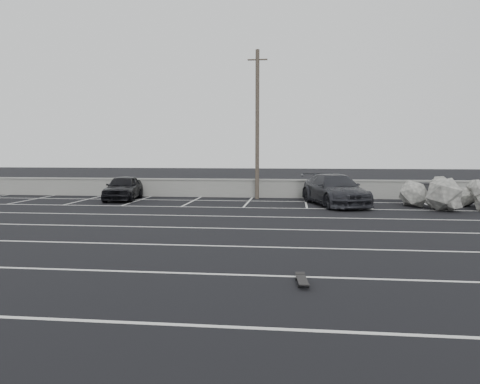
# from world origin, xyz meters

# --- Properties ---
(ground) EXTENTS (120.00, 120.00, 0.00)m
(ground) POSITION_xyz_m (0.00, 0.00, 0.00)
(ground) COLOR black
(ground) RESTS_ON ground
(seawall) EXTENTS (50.00, 0.45, 1.06)m
(seawall) POSITION_xyz_m (0.00, 14.00, 0.55)
(seawall) COLOR gray
(seawall) RESTS_ON ground
(stall_lines) EXTENTS (36.00, 20.05, 0.01)m
(stall_lines) POSITION_xyz_m (-0.08, 4.41, 0.00)
(stall_lines) COLOR silver
(stall_lines) RESTS_ON ground
(car_left) EXTENTS (2.08, 4.15, 1.36)m
(car_left) POSITION_xyz_m (-5.90, 11.72, 0.68)
(car_left) COLOR black
(car_left) RESTS_ON ground
(car_right) EXTENTS (3.56, 5.65, 1.53)m
(car_right) POSITION_xyz_m (5.39, 10.53, 0.76)
(car_right) COLOR #24242A
(car_right) RESTS_ON ground
(utility_pole) EXTENTS (1.09, 0.22, 8.20)m
(utility_pole) POSITION_xyz_m (1.33, 13.20, 4.15)
(utility_pole) COLOR #4C4238
(utility_pole) RESTS_ON ground
(trash_bin) EXTENTS (0.67, 0.67, 0.99)m
(trash_bin) POSITION_xyz_m (10.22, 12.83, 0.50)
(trash_bin) COLOR black
(trash_bin) RESTS_ON ground
(riprap_pile) EXTENTS (4.84, 3.80, 1.27)m
(riprap_pile) POSITION_xyz_m (10.71, 9.76, 0.48)
(riprap_pile) COLOR #A2A098
(riprap_pile) RESTS_ON ground
(skateboard) EXTENTS (0.27, 0.80, 0.09)m
(skateboard) POSITION_xyz_m (3.58, -3.53, 0.07)
(skateboard) COLOR black
(skateboard) RESTS_ON ground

